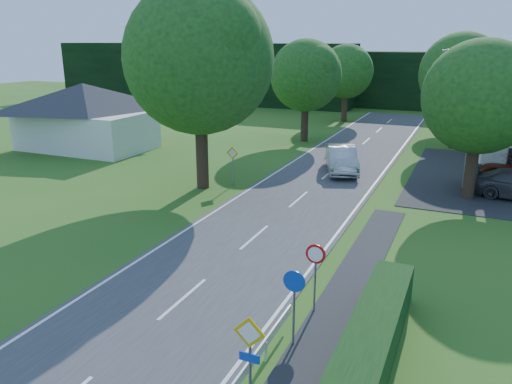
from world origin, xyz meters
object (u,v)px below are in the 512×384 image
at_px(streetlight, 470,113).
at_px(parasol, 511,169).
at_px(parked_car_red, 507,177).
at_px(moving_car, 342,159).
at_px(motorcycle, 334,148).

bearing_deg(streetlight, parasol, 32.02).
bearing_deg(streetlight, parked_car_red, 14.78).
distance_m(streetlight, parked_car_red, 4.42).
relative_size(streetlight, parasol, 3.51).
bearing_deg(moving_car, streetlight, -25.68).
xyz_separation_m(motorcycle, parked_car_red, (11.69, -5.12, 0.28)).
distance_m(moving_car, motorcycle, 5.32).
height_order(motorcycle, parked_car_red, parked_car_red).
relative_size(motorcycle, parasol, 0.84).
bearing_deg(parked_car_red, motorcycle, 63.20).
height_order(streetlight, moving_car, streetlight).
bearing_deg(parked_car_red, streetlight, 101.64).
height_order(moving_car, parked_car_red, moving_car).
relative_size(moving_car, parked_car_red, 1.14).
distance_m(parked_car_red, parasol, 1.05).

